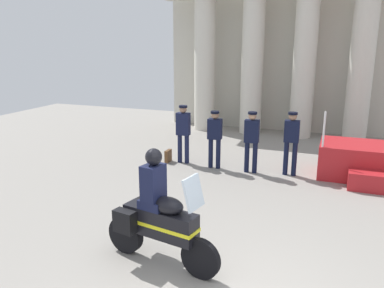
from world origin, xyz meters
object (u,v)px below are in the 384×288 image
Objects in this scene: officer_in_row_0 at (183,129)px; briefcase_on_ground at (168,156)px; officer_in_row_2 at (252,137)px; officer_in_row_3 at (291,138)px; motorcycle_with_rider at (157,217)px; officer_in_row_1 at (215,135)px.

officer_in_row_0 reaches higher than briefcase_on_ground.
officer_in_row_3 reaches higher than officer_in_row_2.
motorcycle_with_rider is (-0.39, -4.99, -0.19)m from officer_in_row_2.
officer_in_row_0 is 0.82× the size of motorcycle_with_rider.
officer_in_row_1 is 0.78× the size of motorcycle_with_rider.
motorcycle_with_rider reaches higher than officer_in_row_1.
officer_in_row_0 is 2.04m from officer_in_row_2.
officer_in_row_0 is 1.02× the size of officer_in_row_2.
officer_in_row_1 is at bearing -2.00° from briefcase_on_ground.
briefcase_on_ground is (-2.48, 0.07, -0.80)m from officer_in_row_2.
officer_in_row_2 is 0.80× the size of motorcycle_with_rider.
officer_in_row_0 is 1.05× the size of officer_in_row_1.
officer_in_row_0 is 4.72× the size of briefcase_on_ground.
officer_in_row_0 is 5.41m from motorcycle_with_rider.
motorcycle_with_rider reaches higher than officer_in_row_2.
officer_in_row_3 is at bearing 85.42° from motorcycle_with_rider.
officer_in_row_1 is at bearing 1.21° from officer_in_row_3.
officer_in_row_2 is (2.03, -0.16, -0.02)m from officer_in_row_0.
briefcase_on_ground is (-3.50, -0.08, -0.82)m from officer_in_row_3.
officer_in_row_3 is 0.82× the size of motorcycle_with_rider.
officer_in_row_3 is at bearing 1.23° from briefcase_on_ground.
motorcycle_with_rider reaches higher than briefcase_on_ground.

